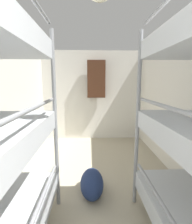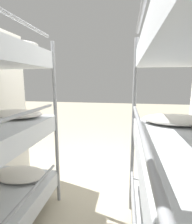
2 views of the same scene
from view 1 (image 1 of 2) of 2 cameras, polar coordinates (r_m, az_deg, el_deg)
wall_back at (r=4.50m, az=-1.15°, el=5.31°), size 2.63×0.06×2.24m
duffel_bag at (r=2.48m, az=-1.35°, el=-22.22°), size 0.30×0.60×0.30m
hanging_coat at (r=4.34m, az=0.08°, el=10.67°), size 0.44×0.12×0.90m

